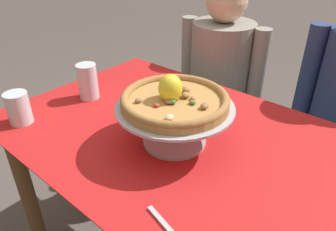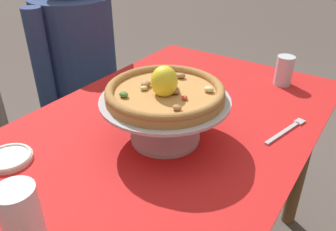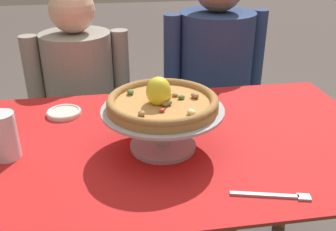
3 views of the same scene
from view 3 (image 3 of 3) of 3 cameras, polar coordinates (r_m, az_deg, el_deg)
name	(u,v)px [view 3 (image 3 of 3)]	position (r m, az deg, el deg)	size (l,w,h in m)	color
dining_table	(174,168)	(1.25, 0.90, -7.82)	(1.33, 0.82, 0.72)	brown
pizza_stand	(163,122)	(1.12, -0.79, -0.95)	(0.36, 0.36, 0.13)	#B7B7C1
pizza	(162,101)	(1.09, -0.85, 2.11)	(0.32, 0.32, 0.10)	#BC8447
water_glass_side_left	(4,138)	(1.17, -23.29, -3.13)	(0.08, 0.08, 0.14)	silver
side_plate	(64,112)	(1.40, -15.31, 0.46)	(0.12, 0.12, 0.02)	silver
dinner_fork	(275,196)	(0.99, 15.72, -11.46)	(0.19, 0.07, 0.01)	#B7B7C1
diner_left	(83,111)	(1.90, -12.63, 0.61)	(0.47, 0.35, 1.10)	black
diner_right	(214,88)	(1.96, 6.82, 4.15)	(0.52, 0.40, 1.20)	navy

